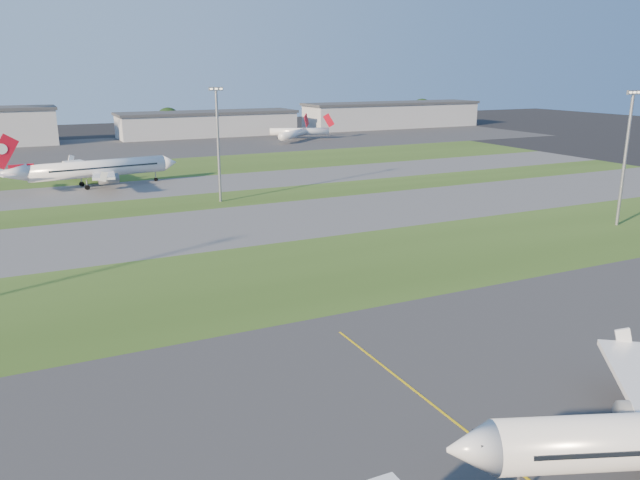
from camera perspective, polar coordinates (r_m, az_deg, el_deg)
grass_strip_a at (r=90.11m, az=-7.58°, el=-3.89°), size 300.00×34.00×0.01m
taxiway_a at (r=120.65m, az=-12.62°, el=0.80°), size 300.00×32.00×0.01m
grass_strip_b at (r=144.50m, az=-15.00°, el=3.02°), size 300.00×18.00×0.01m
taxiway_b at (r=165.77m, az=-16.52°, el=4.43°), size 300.00×26.00×0.01m
grass_strip_c at (r=197.98m, az=-18.20°, el=5.98°), size 300.00×40.00×0.01m
apron_far at (r=257.05m, az=-20.18°, el=7.79°), size 400.00×80.00×0.01m
airliner_taxiing at (r=172.23m, az=-19.70°, el=6.13°), size 42.46×35.83×13.27m
mini_jet_near at (r=268.92m, az=-2.33°, el=9.69°), size 22.38×20.47×9.48m
mini_jet_far at (r=279.13m, az=-1.85°, el=9.90°), size 27.08×12.91×9.48m
light_mast_centre at (r=143.86m, az=-9.32°, el=9.26°), size 3.20×0.70×25.80m
light_mast_east at (r=132.93m, az=26.21°, el=7.43°), size 3.20×0.70×25.80m
hangar_east at (r=296.39m, az=-10.20°, el=10.44°), size 81.60×23.00×11.20m
hangar_far_east at (r=337.75m, az=6.63°, el=11.31°), size 96.90×23.00×13.20m
tree_mid_west at (r=296.01m, az=-25.08°, el=9.30°), size 9.90×9.90×10.80m
tree_mid_east at (r=306.14m, az=-13.69°, el=10.62°), size 11.55×11.55×12.60m
tree_east at (r=328.86m, az=-0.53°, el=11.22°), size 10.45×10.45×11.40m
tree_far_east at (r=367.65m, az=9.29°, el=11.66°), size 12.65×12.65×13.80m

